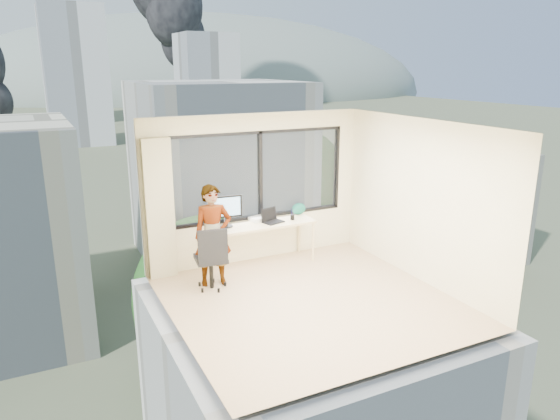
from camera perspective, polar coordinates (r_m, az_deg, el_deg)
floor at (r=7.83m, az=3.28°, el=-9.93°), size 4.00×4.00×0.01m
ceiling at (r=7.10m, az=3.61°, el=9.34°), size 4.00×4.00×0.01m
wall_front at (r=5.80m, az=13.26°, el=-5.78°), size 4.00×0.01×2.60m
wall_left at (r=6.65m, az=-11.77°, el=-2.91°), size 0.01×4.00×2.60m
wall_right at (r=8.50m, az=15.26°, el=0.95°), size 0.01×4.00×2.60m
window_wall at (r=9.06m, az=-2.51°, el=3.86°), size 3.30×0.16×1.55m
curtain at (r=8.50m, az=-13.13°, el=0.06°), size 0.45×0.14×2.30m
desk at (r=9.05m, az=-1.85°, el=-3.71°), size 1.80×0.60×0.75m
chair at (r=8.10m, az=-7.65°, el=-5.12°), size 0.60×0.60×1.05m
person at (r=8.16m, az=-7.39°, el=-2.81°), size 0.64×0.47×1.62m
monitor at (r=8.70m, az=-5.98°, el=-0.12°), size 0.56×0.17×0.55m
game_console at (r=9.07m, az=-2.43°, el=-0.97°), size 0.32×0.29×0.07m
laptop at (r=8.93m, az=-0.74°, el=-0.71°), size 0.43×0.44×0.22m
cellphone at (r=8.97m, az=0.07°, el=-1.33°), size 0.12×0.06×0.01m
pen_cup at (r=9.12m, az=1.38°, el=-0.79°), size 0.08×0.08×0.09m
handbag at (r=9.42m, az=2.06°, el=0.13°), size 0.31×0.23×0.21m
exterior_ground at (r=127.37m, az=-24.52°, el=6.45°), size 400.00×400.00×0.04m
near_bldg_b at (r=47.70m, az=-6.72°, el=4.25°), size 14.00×13.00×16.00m
near_bldg_c at (r=49.40m, az=17.68°, el=0.43°), size 12.00×10.00×10.00m
far_tower_b at (r=126.67m, az=-21.61°, el=13.56°), size 13.00×13.00×30.00m
far_tower_c at (r=154.03m, az=-8.07°, el=13.92°), size 15.00×15.00×26.00m
hill_b at (r=342.60m, az=-8.79°, el=12.62°), size 300.00×220.00×96.00m
tree_b at (r=28.36m, az=-8.10°, el=-11.48°), size 7.60×7.60×9.00m
tree_c at (r=54.14m, az=2.68°, el=2.46°), size 8.40×8.40×10.00m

